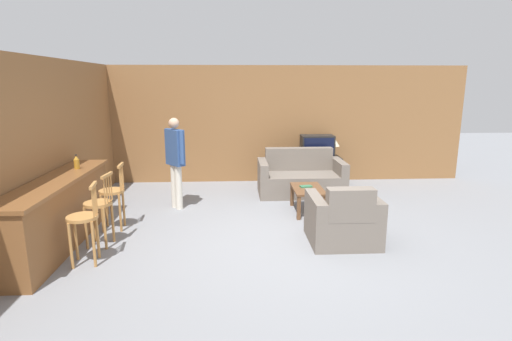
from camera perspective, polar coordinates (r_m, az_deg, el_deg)
ground_plane at (r=5.78m, az=2.52°, el=-10.25°), size 24.00×24.00×0.00m
wall_back at (r=9.05m, az=0.31°, el=6.58°), size 9.40×0.08×2.60m
wall_left at (r=7.26m, az=-25.50°, el=3.88°), size 0.08×8.68×2.60m
bar_counter at (r=6.15m, az=-26.30°, el=-5.40°), size 0.55×2.77×0.96m
bar_chair_near at (r=5.41m, az=-23.35°, el=-6.86°), size 0.43×0.43×1.03m
bar_chair_mid at (r=5.92m, az=-21.49°, el=-5.07°), size 0.41×0.41×1.03m
bar_chair_far at (r=6.50m, az=-19.75°, el=-3.39°), size 0.40×0.40×1.03m
couch_far at (r=8.19m, az=6.39°, el=-1.12°), size 1.72×0.93×0.90m
armchair_near at (r=5.80m, az=12.36°, el=-7.09°), size 0.94×0.89×0.88m
coffee_table at (r=7.02m, az=7.40°, el=-3.09°), size 0.51×0.86×0.44m
tv_unit at (r=9.04m, az=8.61°, el=0.03°), size 1.04×0.55×0.61m
tv at (r=8.93m, az=8.73°, el=3.46°), size 0.72×0.42×0.49m
bottle at (r=6.59m, az=-24.26°, el=1.06°), size 0.08×0.08×0.22m
book_on_table at (r=7.05m, az=7.15°, el=-2.27°), size 0.22×0.15×0.02m
table_lamp at (r=9.01m, az=11.04°, el=3.96°), size 0.26×0.26×0.44m
person_by_window at (r=7.20m, az=-11.45°, el=1.81°), size 0.38×0.41×1.63m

